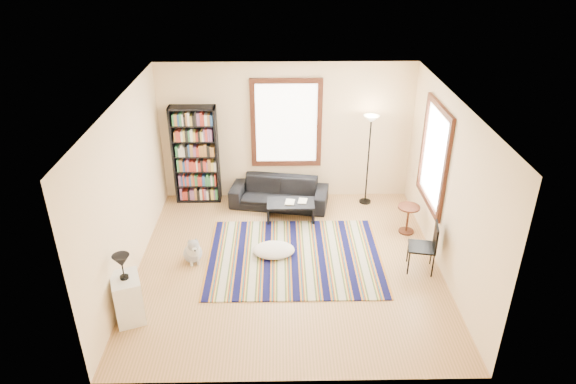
{
  "coord_description": "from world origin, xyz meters",
  "views": [
    {
      "loc": [
        -0.13,
        -7.09,
        5.03
      ],
      "look_at": [
        0.0,
        0.5,
        1.1
      ],
      "focal_mm": 32.0,
      "sensor_mm": 36.0,
      "label": 1
    }
  ],
  "objects_px": {
    "coffee_table": "(291,211)",
    "bookshelf": "(196,155)",
    "floor_lamp": "(368,161)",
    "dog": "(192,248)",
    "side_table": "(408,219)",
    "floor_cushion": "(274,250)",
    "folding_chair": "(422,247)",
    "white_cabinet": "(128,298)",
    "sofa": "(279,193)"
  },
  "relations": [
    {
      "from": "side_table",
      "to": "dog",
      "type": "xyz_separation_m",
      "value": [
        -3.81,
        -0.85,
        -0.02
      ]
    },
    {
      "from": "bookshelf",
      "to": "dog",
      "type": "xyz_separation_m",
      "value": [
        0.19,
        -2.19,
        -0.75
      ]
    },
    {
      "from": "folding_chair",
      "to": "floor_lamp",
      "type": "bearing_deg",
      "value": 114.33
    },
    {
      "from": "floor_lamp",
      "to": "folding_chair",
      "type": "distance_m",
      "value": 2.45
    },
    {
      "from": "bookshelf",
      "to": "dog",
      "type": "distance_m",
      "value": 2.33
    },
    {
      "from": "bookshelf",
      "to": "white_cabinet",
      "type": "distance_m",
      "value": 3.7
    },
    {
      "from": "coffee_table",
      "to": "white_cabinet",
      "type": "bearing_deg",
      "value": -130.32
    },
    {
      "from": "folding_chair",
      "to": "white_cabinet",
      "type": "bearing_deg",
      "value": -154.67
    },
    {
      "from": "side_table",
      "to": "coffee_table",
      "type": "bearing_deg",
      "value": 166.31
    },
    {
      "from": "white_cabinet",
      "to": "floor_lamp",
      "type": "bearing_deg",
      "value": 20.99
    },
    {
      "from": "bookshelf",
      "to": "dog",
      "type": "bearing_deg",
      "value": -84.96
    },
    {
      "from": "side_table",
      "to": "white_cabinet",
      "type": "relative_size",
      "value": 0.77
    },
    {
      "from": "coffee_table",
      "to": "floor_lamp",
      "type": "xyz_separation_m",
      "value": [
        1.54,
        0.65,
        0.75
      ]
    },
    {
      "from": "bookshelf",
      "to": "side_table",
      "type": "height_order",
      "value": "bookshelf"
    },
    {
      "from": "sofa",
      "to": "floor_cushion",
      "type": "bearing_deg",
      "value": -82.87
    },
    {
      "from": "bookshelf",
      "to": "dog",
      "type": "height_order",
      "value": "bookshelf"
    },
    {
      "from": "coffee_table",
      "to": "side_table",
      "type": "xyz_separation_m",
      "value": [
        2.13,
        -0.52,
        0.09
      ]
    },
    {
      "from": "coffee_table",
      "to": "dog",
      "type": "height_order",
      "value": "dog"
    },
    {
      "from": "sofa",
      "to": "white_cabinet",
      "type": "bearing_deg",
      "value": -112.47
    },
    {
      "from": "side_table",
      "to": "sofa",
      "type": "bearing_deg",
      "value": 155.48
    },
    {
      "from": "floor_cushion",
      "to": "white_cabinet",
      "type": "relative_size",
      "value": 1.03
    },
    {
      "from": "bookshelf",
      "to": "white_cabinet",
      "type": "height_order",
      "value": "bookshelf"
    },
    {
      "from": "sofa",
      "to": "floor_cushion",
      "type": "height_order",
      "value": "sofa"
    },
    {
      "from": "coffee_table",
      "to": "dog",
      "type": "xyz_separation_m",
      "value": [
        -1.68,
        -1.37,
        0.07
      ]
    },
    {
      "from": "coffee_table",
      "to": "bookshelf",
      "type": "bearing_deg",
      "value": 156.27
    },
    {
      "from": "floor_lamp",
      "to": "folding_chair",
      "type": "height_order",
      "value": "floor_lamp"
    },
    {
      "from": "dog",
      "to": "side_table",
      "type": "bearing_deg",
      "value": -6.33
    },
    {
      "from": "floor_lamp",
      "to": "dog",
      "type": "bearing_deg",
      "value": -147.87
    },
    {
      "from": "coffee_table",
      "to": "floor_lamp",
      "type": "relative_size",
      "value": 0.48
    },
    {
      "from": "bookshelf",
      "to": "floor_lamp",
      "type": "distance_m",
      "value": 3.42
    },
    {
      "from": "sofa",
      "to": "white_cabinet",
      "type": "relative_size",
      "value": 2.75
    },
    {
      "from": "side_table",
      "to": "folding_chair",
      "type": "bearing_deg",
      "value": -92.47
    },
    {
      "from": "floor_lamp",
      "to": "bookshelf",
      "type": "bearing_deg",
      "value": 177.15
    },
    {
      "from": "coffee_table",
      "to": "dog",
      "type": "distance_m",
      "value": 2.17
    },
    {
      "from": "sofa",
      "to": "dog",
      "type": "xyz_separation_m",
      "value": [
        -1.46,
        -1.92,
        -0.03
      ]
    },
    {
      "from": "dog",
      "to": "floor_cushion",
      "type": "bearing_deg",
      "value": -12.37
    },
    {
      "from": "dog",
      "to": "coffee_table",
      "type": "bearing_deg",
      "value": 20.33
    },
    {
      "from": "bookshelf",
      "to": "floor_cushion",
      "type": "relative_size",
      "value": 2.78
    },
    {
      "from": "sofa",
      "to": "bookshelf",
      "type": "xyz_separation_m",
      "value": [
        -1.65,
        0.27,
        0.72
      ]
    },
    {
      "from": "side_table",
      "to": "folding_chair",
      "type": "xyz_separation_m",
      "value": [
        -0.05,
        -1.16,
        0.16
      ]
    },
    {
      "from": "bookshelf",
      "to": "floor_lamp",
      "type": "xyz_separation_m",
      "value": [
        3.42,
        -0.17,
        -0.07
      ]
    },
    {
      "from": "bookshelf",
      "to": "folding_chair",
      "type": "relative_size",
      "value": 2.33
    },
    {
      "from": "floor_lamp",
      "to": "dog",
      "type": "xyz_separation_m",
      "value": [
        -3.22,
        -2.02,
        -0.68
      ]
    },
    {
      "from": "side_table",
      "to": "white_cabinet",
      "type": "distance_m",
      "value": 5.04
    },
    {
      "from": "side_table",
      "to": "dog",
      "type": "height_order",
      "value": "side_table"
    },
    {
      "from": "white_cabinet",
      "to": "side_table",
      "type": "bearing_deg",
      "value": 6.42
    },
    {
      "from": "dog",
      "to": "folding_chair",
      "type": "bearing_deg",
      "value": -23.63
    },
    {
      "from": "floor_lamp",
      "to": "dog",
      "type": "relative_size",
      "value": 3.75
    },
    {
      "from": "side_table",
      "to": "floor_cushion",
      "type": "bearing_deg",
      "value": -164.15
    },
    {
      "from": "coffee_table",
      "to": "dog",
      "type": "relative_size",
      "value": 1.82
    }
  ]
}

